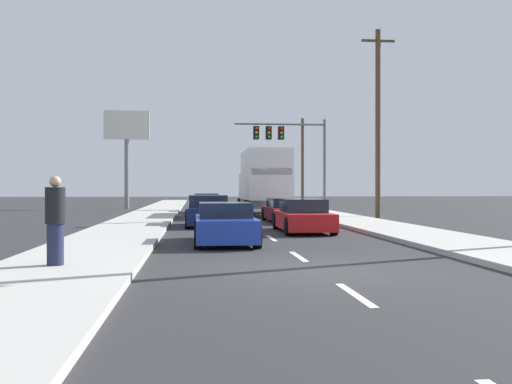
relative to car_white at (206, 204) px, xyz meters
name	(u,v)px	position (x,y,z in m)	size (l,w,h in m)	color
ground_plane	(235,214)	(1.78, -1.87, -0.56)	(140.00, 140.00, 0.00)	#2B2B2D
sidewalk_right	(332,216)	(6.77, -6.87, -0.49)	(2.88, 80.00, 0.14)	#B2AFA8
sidewalk_left	(148,217)	(-3.22, -6.87, -0.49)	(2.88, 80.00, 0.14)	#B2AFA8
lane_markings	(238,216)	(1.78, -4.54, -0.56)	(0.14, 62.00, 0.01)	silver
car_white	(206,204)	(0.00, 0.00, 0.00)	(1.88, 4.27, 1.26)	white
car_black	(209,207)	(0.08, -6.07, 0.01)	(1.99, 4.23, 1.22)	black
car_navy	(207,212)	(-0.17, -13.40, 0.05)	(1.96, 4.04, 1.33)	#141E4C
car_blue	(225,225)	(0.20, -21.07, -0.01)	(1.80, 4.27, 1.21)	#1E389E
box_truck	(263,180)	(3.36, -3.53, 1.56)	(2.63, 8.21, 3.78)	white
car_maroon	(286,211)	(3.61, -10.75, -0.03)	(1.92, 4.73, 1.14)	maroon
car_red	(303,217)	(3.28, -16.96, -0.01)	(1.83, 4.38, 1.22)	red
traffic_signal_mast	(284,140)	(5.77, 4.37, 4.61)	(6.79, 0.69, 6.71)	#595B56
utility_pole_mid	(378,121)	(9.06, -7.74, 4.63)	(1.80, 0.28, 10.11)	brown
utility_pole_far	(303,160)	(9.30, 15.88, 3.64)	(1.80, 0.28, 8.14)	brown
roadside_billboard	(127,140)	(-6.06, 8.36, 4.81)	(3.53, 0.36, 7.67)	slate
pedestrian_near_corner	(55,221)	(-3.37, -26.63, 0.44)	(0.38, 0.38, 1.73)	#1E233F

